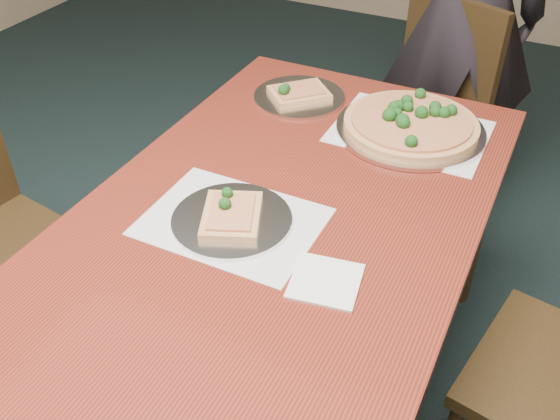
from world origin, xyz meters
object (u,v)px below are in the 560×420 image
at_px(diner, 467,17).
at_px(slice_plate_far, 299,95).
at_px(pizza_pan, 411,124).
at_px(slice_plate_near, 232,217).
at_px(dining_table, 280,239).
at_px(chair_far, 424,108).

bearing_deg(diner, slice_plate_far, 42.13).
bearing_deg(pizza_pan, diner, 91.85).
distance_m(diner, slice_plate_near, 1.35).
distance_m(dining_table, diner, 1.26).
distance_m(dining_table, slice_plate_far, 0.57).
height_order(chair_far, pizza_pan, chair_far).
bearing_deg(dining_table, pizza_pan, 70.72).
distance_m(chair_far, slice_plate_far, 0.66).
relative_size(chair_far, slice_plate_far, 3.25).
xyz_separation_m(chair_far, pizza_pan, (0.09, -0.59, 0.26)).
bearing_deg(dining_table, diner, 83.29).
bearing_deg(diner, dining_table, 61.03).
xyz_separation_m(dining_table, slice_plate_near, (-0.08, -0.09, 0.11)).
bearing_deg(slice_plate_near, diner, 80.31).
bearing_deg(slice_plate_near, chair_far, 82.27).
distance_m(pizza_pan, slice_plate_near, 0.63).
xyz_separation_m(chair_far, diner, (0.07, 0.17, 0.31)).
relative_size(diner, pizza_pan, 3.94).
bearing_deg(dining_table, slice_plate_near, -132.46).
height_order(chair_far, slice_plate_near, chair_far).
relative_size(pizza_pan, slice_plate_far, 1.49).
bearing_deg(diner, pizza_pan, 69.59).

